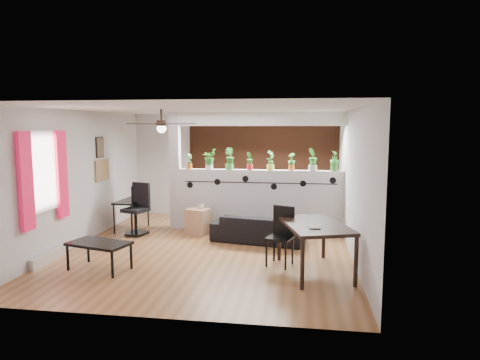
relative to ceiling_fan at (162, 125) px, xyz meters
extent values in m
cube|color=brown|center=(0.80, 0.30, -2.36)|extent=(6.30, 7.10, 0.10)
cube|color=#B7B7BA|center=(0.80, 3.32, -1.01)|extent=(6.30, 0.04, 2.90)
cube|color=#B7B7BA|center=(0.80, -2.72, -1.01)|extent=(6.30, 0.04, 2.90)
cube|color=#B7B7BA|center=(-1.82, 0.30, -1.01)|extent=(0.04, 7.10, 2.90)
cube|color=#B7B7BA|center=(3.42, 0.30, -1.01)|extent=(0.04, 7.10, 2.90)
cube|color=white|center=(0.80, 0.30, 0.34)|extent=(6.30, 7.10, 0.10)
cube|color=#BCBCC1|center=(1.60, 1.80, -1.64)|extent=(3.60, 0.18, 1.35)
cube|color=silver|center=(1.60, 1.80, 0.14)|extent=(3.60, 0.18, 0.30)
cube|color=#BCBCC1|center=(-0.31, 1.80, -1.01)|extent=(0.22, 0.20, 2.60)
cube|color=#AE5632|center=(1.60, 3.27, -1.01)|extent=(3.90, 0.05, 2.60)
cube|color=black|center=(1.60, 1.70, -1.23)|extent=(3.31, 0.01, 0.02)
cylinder|color=black|center=(0.05, 1.70, -1.31)|extent=(0.14, 0.01, 0.14)
cylinder|color=black|center=(0.67, 1.70, -1.23)|extent=(0.14, 0.01, 0.14)
cylinder|color=black|center=(1.29, 1.70, -1.15)|extent=(0.14, 0.01, 0.14)
cylinder|color=black|center=(1.91, 1.70, -1.31)|extent=(0.14, 0.01, 0.14)
cylinder|color=black|center=(2.53, 1.70, -1.23)|extent=(0.14, 0.01, 0.14)
cylinder|color=black|center=(3.15, 1.70, -1.15)|extent=(0.14, 0.01, 0.14)
cube|color=white|center=(-1.78, -0.90, -0.76)|extent=(0.02, 0.95, 1.25)
cube|color=silver|center=(-1.77, -0.90, -0.76)|extent=(0.04, 1.05, 1.35)
cube|color=#E81542|center=(-1.73, -1.40, -0.86)|extent=(0.06, 0.30, 1.55)
cube|color=#E81542|center=(-1.73, -0.40, -0.86)|extent=(0.06, 0.30, 1.55)
cube|color=silver|center=(-1.74, -0.90, -2.22)|extent=(0.08, 1.00, 0.18)
cube|color=olive|center=(-1.78, 1.25, -0.96)|extent=(0.03, 0.60, 0.45)
cube|color=#8C7259|center=(-1.78, 1.20, -0.46)|extent=(0.03, 0.30, 0.40)
cube|color=black|center=(-1.78, 1.20, -0.46)|extent=(0.02, 0.34, 0.44)
cylinder|color=black|center=(0.00, 0.00, 0.19)|extent=(0.04, 0.04, 0.20)
cylinder|color=black|center=(0.00, 0.00, 0.04)|extent=(0.18, 0.18, 0.10)
sphere|color=white|center=(0.00, 0.00, -0.05)|extent=(0.17, 0.17, 0.17)
cube|color=black|center=(0.32, 0.12, 0.03)|extent=(0.55, 0.29, 0.01)
cube|color=black|center=(-0.12, 0.32, 0.03)|extent=(0.29, 0.55, 0.01)
cube|color=black|center=(-0.32, -0.12, 0.03)|extent=(0.55, 0.29, 0.01)
cube|color=black|center=(0.12, -0.32, 0.03)|extent=(0.29, 0.55, 0.01)
cylinder|color=#D05418|center=(0.02, 1.80, -0.90)|extent=(0.12, 0.12, 0.12)
imported|color=#1C631E|center=(0.02, 1.80, -0.74)|extent=(0.22, 0.22, 0.26)
cylinder|color=silver|center=(0.47, 1.80, -0.90)|extent=(0.16, 0.16, 0.12)
imported|color=#1C631E|center=(0.47, 1.80, -0.69)|extent=(0.24, 0.27, 0.35)
cylinder|color=green|center=(0.92, 1.80, -0.90)|extent=(0.18, 0.18, 0.12)
imported|color=#1C631E|center=(0.92, 1.80, -0.68)|extent=(0.32, 0.30, 0.38)
cylinder|color=red|center=(1.37, 1.80, -0.90)|extent=(0.14, 0.14, 0.12)
imported|color=#1C631E|center=(1.37, 1.80, -0.72)|extent=(0.20, 0.23, 0.29)
cylinder|color=#E9E652|center=(1.83, 1.80, -0.90)|extent=(0.16, 0.16, 0.12)
imported|color=#1C631E|center=(1.83, 1.80, -0.70)|extent=(0.27, 0.28, 0.33)
cylinder|color=orange|center=(2.28, 1.80, -0.90)|extent=(0.13, 0.13, 0.12)
imported|color=#1C631E|center=(2.28, 1.80, -0.73)|extent=(0.23, 0.22, 0.27)
cylinder|color=silver|center=(2.73, 1.80, -0.90)|extent=(0.18, 0.18, 0.12)
imported|color=#1C631E|center=(2.73, 1.80, -0.67)|extent=(0.21, 0.26, 0.39)
cylinder|color=#3C8831|center=(3.18, 1.80, -0.90)|extent=(0.16, 0.16, 0.12)
imported|color=#1C631E|center=(3.18, 1.80, -0.70)|extent=(0.20, 0.24, 0.33)
imported|color=black|center=(1.66, 0.90, -2.06)|extent=(1.84, 0.99, 0.51)
cube|color=#A37856|center=(0.33, 1.32, -2.04)|extent=(0.56, 0.53, 0.55)
imported|color=gray|center=(0.38, 1.32, -1.71)|extent=(0.14, 0.14, 0.11)
cube|color=black|center=(-1.23, 1.46, -1.66)|extent=(0.54, 0.96, 0.04)
cylinder|color=black|center=(-1.45, 1.05, -2.00)|extent=(0.03, 0.03, 0.64)
cylinder|color=black|center=(-1.05, 1.02, -2.00)|extent=(0.03, 0.03, 0.64)
cylinder|color=black|center=(-1.40, 1.90, -2.00)|extent=(0.03, 0.03, 0.64)
cylinder|color=black|center=(-1.00, 1.87, -2.00)|extent=(0.03, 0.03, 0.64)
imported|color=black|center=(-1.23, 1.61, -1.55)|extent=(0.32, 0.07, 0.18)
cylinder|color=black|center=(-0.96, 1.04, -2.27)|extent=(0.56, 0.56, 0.04)
cylinder|color=black|center=(-0.96, 1.04, -2.03)|extent=(0.06, 0.06, 0.47)
cube|color=black|center=(-0.96, 1.04, -1.78)|extent=(0.57, 0.57, 0.08)
cube|color=black|center=(-0.90, 1.23, -1.47)|extent=(0.43, 0.20, 0.52)
cube|color=black|center=(2.71, -0.77, -1.55)|extent=(1.25, 1.63, 0.05)
cylinder|color=black|center=(2.53, -1.53, -1.95)|extent=(0.06, 0.06, 0.74)
cylinder|color=black|center=(3.29, -1.31, -1.95)|extent=(0.06, 0.06, 0.74)
cylinder|color=black|center=(2.13, -0.23, -1.95)|extent=(0.06, 0.06, 0.74)
cylinder|color=black|center=(2.90, 0.00, -1.95)|extent=(0.06, 0.06, 0.74)
imported|color=gray|center=(2.61, -1.07, -1.51)|extent=(0.20, 0.25, 0.02)
cube|color=black|center=(2.16, -0.52, -1.85)|extent=(0.50, 0.50, 0.03)
cube|color=black|center=(2.21, -0.35, -1.59)|extent=(0.37, 0.15, 0.50)
cube|color=black|center=(1.95, -0.62, -2.08)|extent=(0.03, 0.03, 0.47)
cube|color=black|center=(2.26, -0.73, -2.08)|extent=(0.03, 0.03, 0.47)
cube|color=black|center=(2.05, -0.31, -1.84)|extent=(0.03, 0.03, 0.96)
cube|color=black|center=(2.37, -0.41, -1.84)|extent=(0.03, 0.03, 0.96)
cube|color=black|center=(-0.70, -1.14, -1.88)|extent=(1.08, 0.77, 0.04)
cylinder|color=black|center=(-1.19, -1.25, -2.11)|extent=(0.04, 0.04, 0.41)
cylinder|color=black|center=(-0.33, -1.48, -2.11)|extent=(0.04, 0.04, 0.41)
cylinder|color=black|center=(-1.07, -0.81, -2.11)|extent=(0.04, 0.04, 0.41)
cylinder|color=black|center=(-0.21, -1.04, -2.11)|extent=(0.04, 0.04, 0.41)
camera|label=1|loc=(2.49, -7.41, 0.00)|focal=32.00mm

